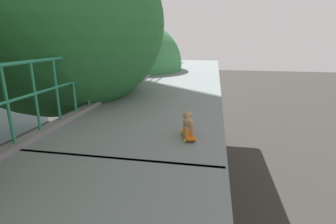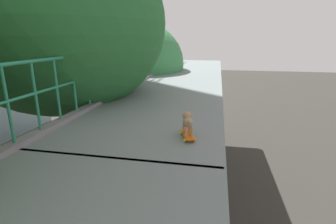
{
  "view_description": "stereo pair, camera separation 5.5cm",
  "coord_description": "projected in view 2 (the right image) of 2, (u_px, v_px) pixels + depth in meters",
  "views": [
    {
      "loc": [
        2.51,
        -2.87,
        7.2
      ],
      "look_at": [
        1.7,
        1.56,
        5.89
      ],
      "focal_mm": 26.88,
      "sensor_mm": 36.0,
      "label": 1
    },
    {
      "loc": [
        2.56,
        -2.86,
        7.2
      ],
      "look_at": [
        1.7,
        1.56,
        5.89
      ],
      "focal_mm": 26.88,
      "sensor_mm": 36.0,
      "label": 2
    }
  ],
  "objects": [
    {
      "name": "toy_skateboard",
      "position": [
        188.0,
        134.0,
        3.99
      ],
      "size": [
        0.29,
        0.52,
        0.08
      ],
      "color": "orange",
      "rests_on": "overpass_deck"
    },
    {
      "name": "car_green_fifth",
      "position": [
        80.0,
        160.0,
        14.13
      ],
      "size": [
        1.92,
        4.15,
        1.43
      ],
      "color": "#236D3E",
      "rests_on": "ground"
    },
    {
      "name": "small_dog",
      "position": [
        187.0,
        120.0,
        3.95
      ],
      "size": [
        0.23,
        0.37,
        0.33
      ],
      "color": "tan",
      "rests_on": "toy_skateboard"
    },
    {
      "name": "car_silver_sixth",
      "position": [
        60.0,
        135.0,
        17.94
      ],
      "size": [
        1.78,
        3.97,
        1.31
      ],
      "color": "#B6BAC1",
      "rests_on": "ground"
    },
    {
      "name": "green_railing",
      "position": [
        12.0,
        127.0,
        3.55
      ],
      "size": [
        0.2,
        30.96,
        1.21
      ],
      "color": "gray",
      "rests_on": "overpass_deck"
    },
    {
      "name": "roadside_tree_mid",
      "position": [
        60.0,
        25.0,
        6.86
      ],
      "size": [
        5.75,
        5.75,
        10.11
      ],
      "color": "brown",
      "rests_on": "ground"
    },
    {
      "name": "overpass_deck",
      "position": [
        112.0,
        171.0,
        3.43
      ],
      "size": [
        3.03,
        32.59,
        0.45
      ],
      "color": "gray",
      "rests_on": "bridge_pier"
    },
    {
      "name": "city_bus",
      "position": [
        127.0,
        84.0,
        31.65
      ],
      "size": [
        2.66,
        10.86,
        3.21
      ],
      "color": "white",
      "rests_on": "ground"
    },
    {
      "name": "roadside_tree_far",
      "position": [
        132.0,
        64.0,
        12.88
      ],
      "size": [
        5.25,
        5.25,
        8.22
      ],
      "color": "#4A3922",
      "rests_on": "ground"
    }
  ]
}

